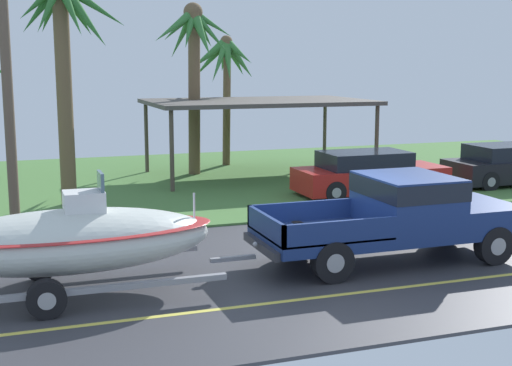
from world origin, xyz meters
TOP-DOWN VIEW (x-y plane):
  - ground at (0.00, 8.38)m, footprint 36.00×22.00m
  - pickup_truck_towing at (1.52, -0.20)m, footprint 5.77×2.06m
  - boat_on_trailer at (-5.23, -0.20)m, footprint 6.21×2.39m
  - parked_sedan_near at (9.71, 6.59)m, footprint 4.50×1.87m
  - parked_sedan_far at (4.31, 6.51)m, footprint 4.70×1.83m
  - carport_awning at (2.27, 11.06)m, footprint 7.74×4.76m
  - palm_tree_near_right at (0.19, 11.99)m, footprint 3.17×2.85m
  - palm_tree_mid at (-4.52, 7.87)m, footprint 3.05×2.69m
  - palm_tree_far_left at (1.94, 13.89)m, footprint 2.80×2.83m
  - utility_pole at (-6.11, 4.49)m, footprint 0.24×1.80m

SIDE VIEW (x-z plane):
  - ground at x=0.00m, z-range -0.07..0.04m
  - parked_sedan_near at x=9.71m, z-range -0.02..1.36m
  - parked_sedan_far at x=4.31m, z-range -0.02..1.36m
  - boat_on_trailer at x=-5.23m, z-range -0.09..2.09m
  - pickup_truck_towing at x=1.52m, z-range 0.11..1.90m
  - carport_awning at x=2.27m, z-range 1.26..4.02m
  - utility_pole at x=-6.11m, z-range 0.15..7.76m
  - palm_tree_far_left at x=1.94m, z-range 1.42..6.54m
  - palm_tree_near_right at x=0.19m, z-range 1.47..7.63m
  - palm_tree_mid at x=-4.52m, z-range 1.57..8.13m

